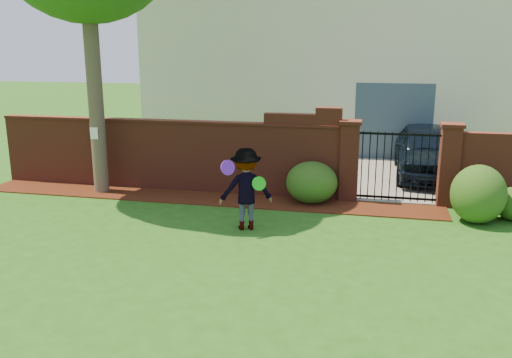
% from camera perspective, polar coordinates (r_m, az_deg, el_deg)
% --- Properties ---
extents(ground, '(80.00, 80.00, 0.01)m').
position_cam_1_polar(ground, '(9.54, -6.39, -7.92)').
color(ground, '#215415').
rests_on(ground, ground).
extents(mulch_bed, '(11.10, 1.08, 0.03)m').
position_cam_1_polar(mulch_bed, '(12.82, -5.62, -2.04)').
color(mulch_bed, '#38160A').
rests_on(mulch_bed, ground).
extents(brick_wall, '(8.70, 0.31, 2.16)m').
position_cam_1_polar(brick_wall, '(13.56, -9.11, 2.70)').
color(brick_wall, maroon).
rests_on(brick_wall, ground).
extents(pillar_left, '(0.50, 0.50, 1.88)m').
position_cam_1_polar(pillar_left, '(12.64, 9.85, 1.98)').
color(pillar_left, maroon).
rests_on(pillar_left, ground).
extents(pillar_right, '(0.50, 0.50, 1.88)m').
position_cam_1_polar(pillar_right, '(12.73, 19.78, 1.45)').
color(pillar_right, maroon).
rests_on(pillar_right, ground).
extents(iron_gate, '(1.78, 0.03, 1.60)m').
position_cam_1_polar(iron_gate, '(12.66, 14.80, 1.27)').
color(iron_gate, black).
rests_on(iron_gate, ground).
extents(driveway, '(3.20, 8.00, 0.01)m').
position_cam_1_polar(driveway, '(16.74, 14.18, 1.37)').
color(driveway, gray).
rests_on(driveway, ground).
extents(house, '(12.40, 6.40, 6.30)m').
position_cam_1_polar(house, '(20.45, 7.29, 12.82)').
color(house, '#EFE9C8').
rests_on(house, ground).
extents(car, '(1.75, 4.28, 1.45)m').
position_cam_1_polar(car, '(15.35, 17.80, 2.76)').
color(car, black).
rests_on(car, ground).
extents(paper_notice, '(0.20, 0.01, 0.28)m').
position_cam_1_polar(paper_notice, '(13.44, -16.79, 4.67)').
color(paper_notice, white).
rests_on(paper_notice, tree).
extents(shrub_left, '(1.18, 1.18, 0.97)m').
position_cam_1_polar(shrub_left, '(12.39, 5.92, -0.36)').
color(shrub_left, '#1C4916').
rests_on(shrub_left, ground).
extents(shrub_middle, '(1.10, 1.10, 1.21)m').
position_cam_1_polar(shrub_middle, '(11.81, 22.48, -1.49)').
color(shrub_middle, '#1C4916').
rests_on(shrub_middle, ground).
extents(man, '(1.19, 0.93, 1.62)m').
position_cam_1_polar(man, '(10.48, -1.08, -1.11)').
color(man, gray).
rests_on(man, ground).
extents(frisbee_purple, '(0.27, 0.26, 0.29)m').
position_cam_1_polar(frisbee_purple, '(10.05, -3.01, 1.21)').
color(frisbee_purple, '#7421D2').
rests_on(frisbee_purple, man).
extents(frisbee_green, '(0.27, 0.08, 0.27)m').
position_cam_1_polar(frisbee_green, '(10.24, 0.32, -0.48)').
color(frisbee_green, '#18B51A').
rests_on(frisbee_green, man).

